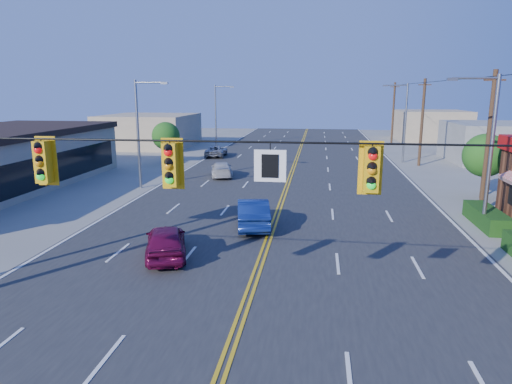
# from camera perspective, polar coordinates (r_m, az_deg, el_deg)

# --- Properties ---
(ground) EXTENTS (160.00, 160.00, 0.00)m
(ground) POSITION_cam_1_polar(r_m,az_deg,el_deg) (12.85, -4.12, -21.36)
(ground) COLOR gray
(ground) RESTS_ON ground
(road) EXTENTS (20.00, 120.00, 0.06)m
(road) POSITION_cam_1_polar(r_m,az_deg,el_deg) (31.34, 3.41, -0.72)
(road) COLOR #2D2D30
(road) RESTS_ON ground
(signal_span) EXTENTS (24.32, 0.34, 9.00)m
(signal_span) POSITION_cam_1_polar(r_m,az_deg,el_deg) (10.94, -5.13, 0.50)
(signal_span) COLOR #47301E
(signal_span) RESTS_ON ground
(streetlight_se) EXTENTS (2.55, 0.25, 8.00)m
(streetlight_se) POSITION_cam_1_polar(r_m,az_deg,el_deg) (26.00, 26.97, 5.28)
(streetlight_se) COLOR gray
(streetlight_se) RESTS_ON ground
(streetlight_ne) EXTENTS (2.55, 0.25, 8.00)m
(streetlight_ne) POSITION_cam_1_polar(r_m,az_deg,el_deg) (49.24, 17.96, 8.76)
(streetlight_ne) COLOR gray
(streetlight_ne) RESTS_ON ground
(streetlight_sw) EXTENTS (2.55, 0.25, 8.00)m
(streetlight_sw) POSITION_cam_1_polar(r_m,az_deg,el_deg) (35.08, -14.25, 7.75)
(streetlight_sw) COLOR gray
(streetlight_sw) RESTS_ON ground
(streetlight_nw) EXTENTS (2.55, 0.25, 8.00)m
(streetlight_nw) POSITION_cam_1_polar(r_m,az_deg,el_deg) (59.94, -4.87, 9.85)
(streetlight_nw) COLOR gray
(streetlight_nw) RESTS_ON ground
(utility_pole_near) EXTENTS (0.28, 0.28, 8.40)m
(utility_pole_near) POSITION_cam_1_polar(r_m,az_deg,el_deg) (30.25, 27.02, 5.49)
(utility_pole_near) COLOR #47301E
(utility_pole_near) RESTS_ON ground
(utility_pole_mid) EXTENTS (0.28, 0.28, 8.40)m
(utility_pole_mid) POSITION_cam_1_polar(r_m,az_deg,el_deg) (47.57, 20.03, 8.13)
(utility_pole_mid) COLOR #47301E
(utility_pole_mid) RESTS_ON ground
(utility_pole_far) EXTENTS (0.28, 0.28, 8.40)m
(utility_pole_far) POSITION_cam_1_polar(r_m,az_deg,el_deg) (65.25, 16.77, 9.31)
(utility_pole_far) COLOR #47301E
(utility_pole_far) RESTS_ON ground
(tree_kfc_rear) EXTENTS (2.94, 2.94, 4.41)m
(tree_kfc_rear) POSITION_cam_1_polar(r_m,az_deg,el_deg) (34.57, 26.73, 4.10)
(tree_kfc_rear) COLOR #47301E
(tree_kfc_rear) RESTS_ON ground
(tree_west) EXTENTS (2.80, 2.80, 4.20)m
(tree_west) POSITION_cam_1_polar(r_m,az_deg,el_deg) (47.19, -11.21, 6.89)
(tree_west) COLOR #47301E
(tree_west) RESTS_ON ground
(bld_east_mid) EXTENTS (12.00, 10.00, 4.00)m
(bld_east_mid) POSITION_cam_1_polar(r_m,az_deg,el_deg) (54.39, 29.16, 5.42)
(bld_east_mid) COLOR gray
(bld_east_mid) RESTS_ON ground
(bld_west_far) EXTENTS (11.00, 12.00, 4.20)m
(bld_west_far) POSITION_cam_1_polar(r_m,az_deg,el_deg) (62.75, -13.13, 7.48)
(bld_west_far) COLOR tan
(bld_west_far) RESTS_ON ground
(bld_east_far) EXTENTS (10.00, 10.00, 4.40)m
(bld_east_far) POSITION_cam_1_polar(r_m,az_deg,el_deg) (74.50, 20.96, 7.80)
(bld_east_far) COLOR tan
(bld_east_far) RESTS_ON ground
(car_magenta) EXTENTS (2.91, 4.52, 1.43)m
(car_magenta) POSITION_cam_1_polar(r_m,az_deg,el_deg) (20.40, -11.20, -6.18)
(car_magenta) COLOR maroon
(car_magenta) RESTS_ON ground
(car_blue) EXTENTS (2.45, 4.87, 1.53)m
(car_blue) POSITION_cam_1_polar(r_m,az_deg,el_deg) (24.40, -0.39, -2.72)
(car_blue) COLOR navy
(car_blue) RESTS_ON ground
(car_white) EXTENTS (2.75, 4.57, 1.24)m
(car_white) POSITION_cam_1_polar(r_m,az_deg,el_deg) (39.02, -4.33, 2.76)
(car_white) COLOR #BEBEBE
(car_white) RESTS_ON ground
(car_silver) EXTENTS (2.32, 4.58, 1.24)m
(car_silver) POSITION_cam_1_polar(r_m,az_deg,el_deg) (51.34, -4.99, 5.07)
(car_silver) COLOR #9C9CA1
(car_silver) RESTS_ON ground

